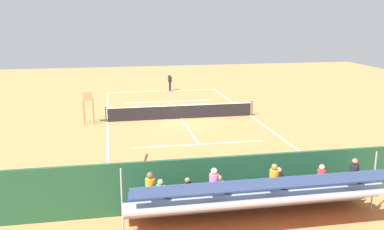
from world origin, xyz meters
name	(u,v)px	position (x,y,z in m)	size (l,w,h in m)	color
ground_plane	(181,119)	(0.00, 0.00, 0.00)	(60.00, 60.00, 0.00)	#D17542
court_line_markings	(181,119)	(0.00, -0.04, 0.00)	(10.10, 22.20, 0.01)	white
tennis_net	(181,112)	(0.00, 0.00, 0.50)	(10.30, 0.10, 1.07)	black
backdrop_wall	(242,181)	(0.00, 14.00, 1.00)	(18.00, 0.16, 2.00)	#1E4C2D
bleacher_stand	(251,196)	(0.08, 15.38, 0.97)	(9.06, 2.40, 2.48)	#9EA0A5
umpire_chair	(88,104)	(6.20, 0.24, 1.31)	(0.67, 0.67, 2.14)	#A88456
courtside_bench	(281,181)	(-1.88, 13.27, 0.56)	(1.80, 0.40, 0.93)	#9E754C
equipment_bag	(240,194)	(-0.15, 13.40, 0.18)	(0.90, 0.36, 0.36)	#334C8C
tennis_player	(170,80)	(-0.74, -10.89, 1.02)	(0.41, 0.55, 1.93)	black
tennis_racket	(163,91)	(-0.06, -10.63, 0.01)	(0.56, 0.31, 0.03)	black
tennis_ball_near	(182,95)	(-1.42, -8.34, 0.03)	(0.07, 0.07, 0.07)	#CCDB33
line_judge	(146,178)	(3.52, 13.10, 1.02)	(0.37, 0.54, 1.93)	#232328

